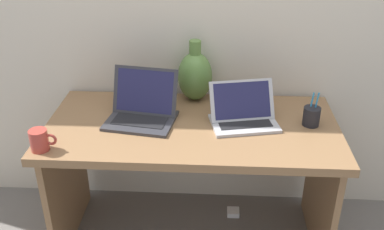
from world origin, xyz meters
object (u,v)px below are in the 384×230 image
laptop_right (243,113)px  pen_cup (311,116)px  laptop_left (143,107)px  coffee_mug (40,140)px  power_brick (233,212)px  green_vase (195,75)px

laptop_right → pen_cup: 0.32m
laptop_right → laptop_left: bearing=178.5°
coffee_mug → pen_cup: bearing=13.6°
power_brick → green_vase: bearing=156.8°
laptop_left → power_brick: size_ratio=5.09×
laptop_right → power_brick: bearing=94.3°
laptop_left → coffee_mug: 0.50m
laptop_left → power_brick: 0.89m
laptop_right → power_brick: size_ratio=4.96×
laptop_left → pen_cup: size_ratio=2.09×
laptop_left → coffee_mug: bearing=-142.0°
coffee_mug → power_brick: bearing=27.1°
pen_cup → laptop_left: bearing=178.6°
power_brick → laptop_left: bearing=-164.0°
coffee_mug → power_brick: size_ratio=1.68×
laptop_left → power_brick: laptop_left is taller
laptop_left → green_vase: size_ratio=1.10×
laptop_right → green_vase: bearing=134.4°
green_vase → laptop_left: bearing=-135.9°
coffee_mug → laptop_left: bearing=38.0°
coffee_mug → power_brick: (0.87, 0.45, -0.73)m
laptop_right → power_brick: laptop_right is taller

